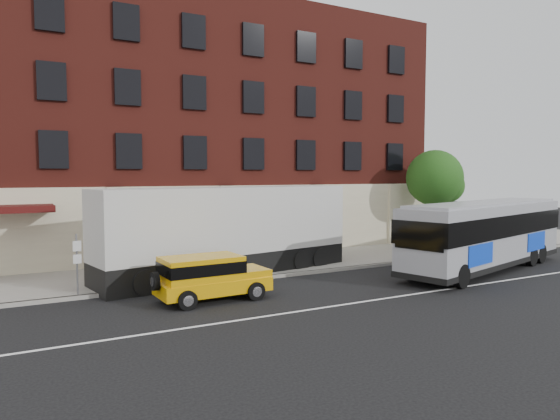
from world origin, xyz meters
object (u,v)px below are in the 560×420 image
street_tree (435,180)px  yellow_suv (208,275)px  city_bus (486,233)px  shipping_container (229,232)px  sign_pole (77,261)px

street_tree → yellow_suv: (-17.75, -6.06, -3.42)m
yellow_suv → city_bus: bearing=-2.9°
yellow_suv → street_tree: bearing=18.8°
yellow_suv → shipping_container: bearing=57.9°
city_bus → shipping_container: size_ratio=0.99×
city_bus → shipping_container: (-11.84, 4.73, 0.18)m
street_tree → shipping_container: bearing=-172.3°
street_tree → yellow_suv: 19.06m
street_tree → yellow_suv: size_ratio=1.37×
sign_pole → yellow_suv: size_ratio=0.55×
city_bus → shipping_container: shipping_container is taller
sign_pole → yellow_suv: 5.10m
sign_pole → yellow_suv: sign_pole is taller
yellow_suv → shipping_container: 4.86m
street_tree → city_bus: (-3.39, -6.78, -2.52)m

